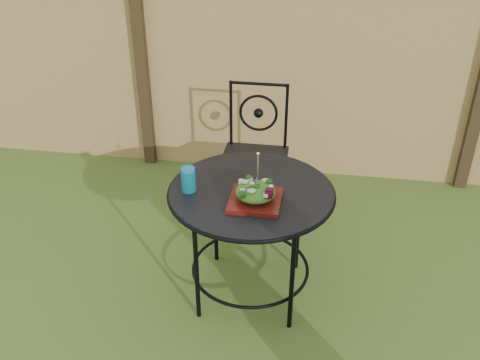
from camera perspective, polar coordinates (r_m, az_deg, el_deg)
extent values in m
cube|color=tan|center=(4.24, 7.06, 11.76)|extent=(8.00, 0.05, 1.80)
cube|color=black|center=(4.41, -10.48, 12.93)|extent=(0.09, 0.09, 1.90)
cylinder|color=black|center=(2.92, 1.21, -1.20)|extent=(0.90, 0.90, 0.02)
torus|color=black|center=(2.93, 1.21, -1.30)|extent=(0.92, 0.92, 0.02)
torus|color=black|center=(3.24, 1.11, -9.26)|extent=(0.70, 0.70, 0.02)
cylinder|color=black|center=(3.32, 6.27, -4.52)|extent=(0.03, 0.03, 0.71)
cylinder|color=black|center=(3.37, -2.64, -3.72)|extent=(0.03, 0.03, 0.71)
cylinder|color=black|center=(2.97, -4.67, -9.36)|extent=(0.03, 0.03, 0.71)
cylinder|color=black|center=(2.91, 5.58, -10.41)|extent=(0.03, 0.03, 0.71)
cube|color=black|center=(3.78, 1.50, 2.14)|extent=(0.46, 0.46, 0.03)
cylinder|color=black|center=(3.77, 2.04, 10.21)|extent=(0.42, 0.02, 0.02)
torus|color=black|center=(3.85, 1.98, 7.14)|extent=(0.28, 0.02, 0.28)
cylinder|color=black|center=(3.76, -1.99, -2.17)|extent=(0.02, 0.02, 0.44)
cylinder|color=black|center=(3.71, 4.08, -2.70)|extent=(0.02, 0.02, 0.44)
cylinder|color=black|center=(4.10, -0.93, 0.83)|extent=(0.02, 0.02, 0.44)
cylinder|color=black|center=(4.05, 4.64, 0.38)|extent=(0.02, 0.02, 0.44)
cylinder|color=black|center=(3.89, -0.97, 7.07)|extent=(0.02, 0.02, 0.50)
cylinder|color=black|center=(3.84, 4.95, 6.66)|extent=(0.02, 0.02, 0.50)
cube|color=#3E0A08|center=(2.81, 1.64, -2.17)|extent=(0.27, 0.27, 0.02)
ellipsoid|color=#235614|center=(2.78, 1.65, -1.27)|extent=(0.21, 0.21, 0.08)
cylinder|color=silver|center=(2.71, 1.90, 1.04)|extent=(0.01, 0.01, 0.18)
cylinder|color=#0B6D88|center=(2.89, -5.54, 0.09)|extent=(0.08, 0.08, 0.14)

